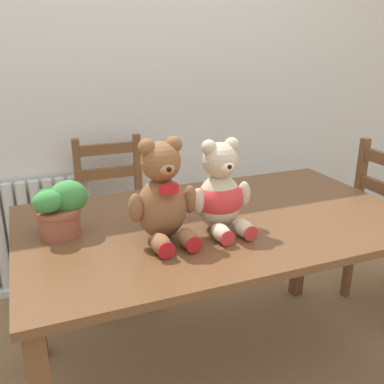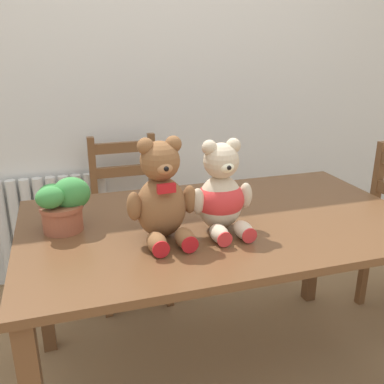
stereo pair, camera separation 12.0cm
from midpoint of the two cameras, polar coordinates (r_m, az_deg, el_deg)
wall_back at (r=2.66m, az=-3.66°, el=16.44°), size 8.00×0.04×2.60m
radiator at (r=2.75m, az=-16.43°, el=-5.63°), size 0.65×0.10×0.69m
dining_table at (r=1.76m, az=5.73°, el=-6.42°), size 1.56×0.92×0.77m
wooden_chair_behind at (r=2.52m, az=-7.04°, el=-3.76°), size 0.39×0.43×0.93m
teddy_bear_left at (r=1.50m, az=-1.78°, el=-0.59°), size 0.26×0.26×0.37m
teddy_bear_right at (r=1.58m, az=6.07°, el=-0.39°), size 0.24×0.25×0.35m
potted_plant at (r=1.63m, az=-14.84°, el=-1.61°), size 0.19×0.16×0.20m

